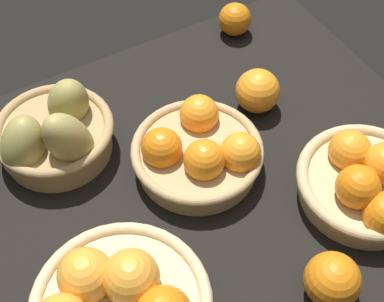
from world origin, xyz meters
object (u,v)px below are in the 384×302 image
Objects in this scene: basket_center at (198,151)px; loose_orange_back_gap at (332,280)px; basket_near_right at (366,183)px; loose_orange_side_gap at (258,91)px; loose_orange_front_gap at (235,19)px; basket_far_left_pears at (55,134)px.

basket_center is 2.72× the size of loose_orange_back_gap.
basket_near_right is 26.08cm from loose_orange_side_gap.
basket_near_right is 46.15cm from loose_orange_front_gap.
loose_orange_side_gap reaches higher than loose_orange_front_gap.
basket_center is 2.72× the size of loose_orange_side_gap.
basket_near_right is at bearing -40.11° from basket_far_left_pears.
loose_orange_front_gap is 0.83× the size of loose_orange_side_gap.
basket_near_right is 1.02× the size of basket_center.
basket_center reaches higher than loose_orange_side_gap.
basket_far_left_pears reaches higher than loose_orange_front_gap.
basket_near_right is 52.56cm from basket_far_left_pears.
basket_center is at bearing 136.58° from basket_near_right.
loose_orange_back_gap reaches higher than loose_orange_front_gap.
loose_orange_back_gap is 38.30cm from loose_orange_side_gap.
basket_far_left_pears is 37.25cm from loose_orange_side_gap.
loose_orange_back_gap is at bearing -80.86° from basket_center.
basket_far_left_pears reaches higher than basket_near_right.
loose_orange_back_gap is at bearing -107.69° from loose_orange_side_gap.
basket_near_right is 2.77× the size of loose_orange_side_gap.
loose_orange_back_gap is (24.72, -44.55, -0.82)cm from basket_far_left_pears.
basket_center is at bearing 99.14° from loose_orange_back_gap.
basket_near_right is 18.81cm from loose_orange_back_gap.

